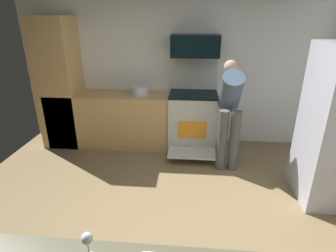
{
  "coord_description": "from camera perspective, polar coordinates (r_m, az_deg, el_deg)",
  "views": [
    {
      "loc": [
        0.27,
        -2.25,
        2.09
      ],
      "look_at": [
        0.04,
        0.3,
        1.05
      ],
      "focal_mm": 29.01,
      "sensor_mm": 36.0,
      "label": 1
    }
  ],
  "objects": [
    {
      "name": "wine_glass_mid",
      "position": [
        1.58,
        -16.61,
        -21.99
      ],
      "size": [
        0.06,
        0.06,
        0.16
      ],
      "color": "silver",
      "rests_on": "counter_island"
    },
    {
      "name": "oven_range",
      "position": [
        4.5,
        5.19,
        1.47
      ],
      "size": [
        0.76,
        1.0,
        1.5
      ],
      "color": "beige",
      "rests_on": "ground"
    },
    {
      "name": "person_cook",
      "position": [
        3.89,
        12.86,
        3.72
      ],
      "size": [
        0.31,
        0.6,
        1.52
      ],
      "color": "#4F4F4F",
      "rests_on": "ground"
    },
    {
      "name": "cabinet_column",
      "position": [
        4.87,
        -21.76,
        8.23
      ],
      "size": [
        0.6,
        0.6,
        2.1
      ],
      "primitive_type": "cube",
      "color": "tan",
      "rests_on": "ground"
    },
    {
      "name": "ground_plane",
      "position": [
        3.09,
        -1.41,
        -20.7
      ],
      "size": [
        5.2,
        4.8,
        0.02
      ],
      "primitive_type": "cube",
      "color": "olive"
    },
    {
      "name": "lower_cabinet_run",
      "position": [
        4.69,
        -9.71,
        1.32
      ],
      "size": [
        2.4,
        0.6,
        0.9
      ],
      "primitive_type": "cube",
      "color": "tan",
      "rests_on": "ground"
    },
    {
      "name": "microwave",
      "position": [
        4.33,
        5.74,
        16.42
      ],
      "size": [
        0.74,
        0.38,
        0.33
      ],
      "primitive_type": "cube",
      "color": "black",
      "rests_on": "oven_range"
    },
    {
      "name": "wall_back",
      "position": [
        4.67,
        1.74,
        12.38
      ],
      "size": [
        5.2,
        0.12,
        2.6
      ],
      "primitive_type": "cube",
      "color": "silver",
      "rests_on": "ground"
    },
    {
      "name": "stock_pot",
      "position": [
        4.46,
        -5.94,
        7.48
      ],
      "size": [
        0.3,
        0.3,
        0.14
      ],
      "primitive_type": "cylinder",
      "color": "silver",
      "rests_on": "lower_cabinet_run"
    }
  ]
}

